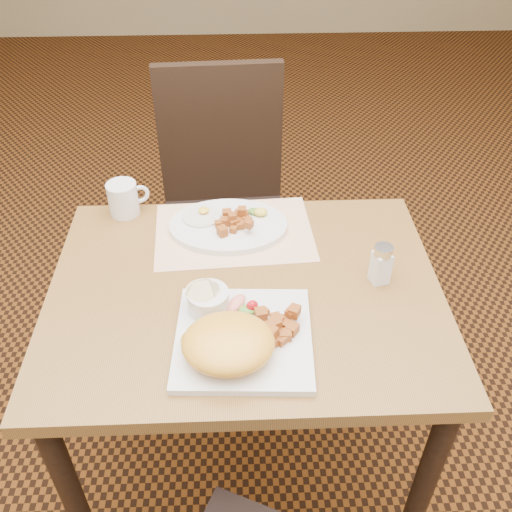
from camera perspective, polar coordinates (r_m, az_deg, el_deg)
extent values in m
plane|color=black|center=(1.90, -0.80, -20.11)|extent=(8.00, 8.00, 0.00)
cube|color=brown|center=(1.32, -1.08, -3.85)|extent=(0.90, 0.70, 0.03)
cylinder|color=black|center=(1.49, -17.47, -22.84)|extent=(0.05, 0.05, 0.71)
cylinder|color=black|center=(1.50, 16.15, -21.87)|extent=(0.05, 0.05, 0.71)
cylinder|color=black|center=(1.84, -13.84, -6.14)|extent=(0.05, 0.05, 0.71)
cylinder|color=black|center=(1.84, 11.41, -5.48)|extent=(0.05, 0.05, 0.71)
cube|color=black|center=(1.96, -3.00, 2.22)|extent=(0.44, 0.44, 0.05)
cylinder|color=black|center=(2.26, 1.51, 0.47)|extent=(0.04, 0.04, 0.42)
cylinder|color=black|center=(2.00, 2.71, -6.04)|extent=(0.04, 0.04, 0.42)
cylinder|color=black|center=(2.25, -7.63, -0.09)|extent=(0.04, 0.04, 0.42)
cylinder|color=black|center=(1.99, -7.70, -6.70)|extent=(0.04, 0.04, 0.42)
cube|color=black|center=(1.98, -3.59, 11.95)|extent=(0.42, 0.06, 0.50)
cube|color=white|center=(1.47, -2.23, 2.41)|extent=(0.42, 0.30, 0.00)
cube|color=silver|center=(1.19, -1.26, -8.20)|extent=(0.29, 0.29, 0.02)
ellipsoid|color=yellow|center=(1.12, -2.78, -8.69)|extent=(0.18, 0.17, 0.07)
ellipsoid|color=yellow|center=(1.13, -1.45, -10.14)|extent=(0.07, 0.07, 0.03)
ellipsoid|color=yellow|center=(1.16, -5.74, -8.34)|extent=(0.07, 0.07, 0.03)
cylinder|color=silver|center=(1.22, -4.80, -4.46)|extent=(0.09, 0.09, 0.05)
cylinder|color=beige|center=(1.22, -5.35, -3.50)|extent=(0.07, 0.07, 0.01)
ellipsoid|color=#387223|center=(1.23, -0.93, -5.38)|extent=(0.05, 0.04, 0.01)
ellipsoid|color=red|center=(1.22, -0.38, -5.00)|extent=(0.03, 0.03, 0.03)
ellipsoid|color=#F28C72|center=(1.24, -1.97, -4.73)|extent=(0.06, 0.07, 0.02)
cylinder|color=white|center=(1.50, -5.48, 3.99)|extent=(0.10, 0.10, 0.01)
ellipsoid|color=yellow|center=(1.50, -5.26, 4.56)|extent=(0.03, 0.03, 0.01)
ellipsoid|color=#387223|center=(1.50, -0.07, 4.49)|extent=(0.05, 0.04, 0.01)
ellipsoid|color=yellow|center=(1.49, 0.47, 4.43)|extent=(0.04, 0.03, 0.02)
cube|color=white|center=(1.33, 12.34, -1.13)|extent=(0.05, 0.05, 0.08)
cylinder|color=silver|center=(1.30, 12.64, 0.54)|extent=(0.05, 0.05, 0.02)
cylinder|color=silver|center=(1.55, -13.15, 5.60)|extent=(0.08, 0.08, 0.09)
torus|color=silver|center=(1.56, -11.56, 6.07)|extent=(0.05, 0.03, 0.05)
cube|color=#A9561B|center=(1.21, 0.50, -5.85)|extent=(0.03, 0.03, 0.02)
cube|color=#A9561B|center=(1.19, 3.47, -5.74)|extent=(0.03, 0.03, 0.02)
cube|color=#A9561B|center=(1.16, 2.53, -8.38)|extent=(0.03, 0.03, 0.02)
cube|color=#A9561B|center=(1.18, 3.65, -7.30)|extent=(0.03, 0.03, 0.02)
cube|color=#A9561B|center=(1.17, 1.91, -6.82)|extent=(0.03, 0.03, 0.02)
cube|color=#A9561B|center=(1.16, 1.42, -7.14)|extent=(0.02, 0.03, 0.02)
cube|color=#A9561B|center=(1.20, 2.00, -6.32)|extent=(0.03, 0.03, 0.02)
cube|color=#A9561B|center=(1.20, 2.58, -6.46)|extent=(0.02, 0.03, 0.02)
cube|color=#A9561B|center=(1.18, 1.94, -7.30)|extent=(0.03, 0.03, 0.02)
cube|color=#A9561B|center=(1.19, 2.05, -6.62)|extent=(0.03, 0.03, 0.03)
cube|color=#A9561B|center=(1.18, 1.96, -7.35)|extent=(0.02, 0.02, 0.02)
cube|color=#A9561B|center=(1.17, 2.93, -7.91)|extent=(0.03, 0.02, 0.02)
cube|color=#A9561B|center=(1.19, 2.87, -6.92)|extent=(0.03, 0.03, 0.02)
cube|color=#A9561B|center=(1.22, 0.78, -5.66)|extent=(0.03, 0.03, 0.02)
cube|color=#A9561B|center=(1.15, 1.53, -7.66)|extent=(0.03, 0.03, 0.02)
cube|color=#A9561B|center=(1.20, 2.58, -6.55)|extent=(0.03, 0.02, 0.02)
cube|color=#A9561B|center=(1.16, 1.61, -8.70)|extent=(0.03, 0.03, 0.02)
cube|color=#A9561B|center=(1.22, 3.59, -5.54)|extent=(0.03, 0.03, 0.02)
cube|color=#A9561B|center=(1.19, 3.85, -5.55)|extent=(0.03, 0.03, 0.02)
cube|color=#A9561B|center=(1.46, -2.77, 3.52)|extent=(0.02, 0.02, 0.02)
cube|color=#A9561B|center=(1.49, -1.10, 4.20)|extent=(0.02, 0.02, 0.02)
cube|color=#A9561B|center=(1.45, -3.78, 3.18)|extent=(0.02, 0.02, 0.02)
cube|color=#A9561B|center=(1.42, -0.74, 3.20)|extent=(0.03, 0.03, 0.02)
cube|color=#A9561B|center=(1.47, -1.41, 4.50)|extent=(0.02, 0.02, 0.02)
cube|color=#A9561B|center=(1.45, -2.38, 3.92)|extent=(0.02, 0.02, 0.02)
cube|color=#A9561B|center=(1.46, -1.47, 3.51)|extent=(0.02, 0.02, 0.02)
cube|color=#A9561B|center=(1.46, -3.08, 3.46)|extent=(0.02, 0.02, 0.02)
cube|color=#A9561B|center=(1.49, -2.90, 4.24)|extent=(0.03, 0.02, 0.02)
cube|color=#A9561B|center=(1.46, -0.91, 3.57)|extent=(0.03, 0.03, 0.02)
cube|color=#A9561B|center=(1.47, -2.02, 3.69)|extent=(0.02, 0.02, 0.02)
cube|color=#A9561B|center=(1.45, -2.28, 3.34)|extent=(0.03, 0.03, 0.02)
cube|color=#A9561B|center=(1.45, -1.63, 3.07)|extent=(0.02, 0.02, 0.02)
cube|color=#A9561B|center=(1.42, -3.39, 2.49)|extent=(0.03, 0.03, 0.02)
cube|color=#A9561B|center=(1.46, -2.05, 3.43)|extent=(0.03, 0.03, 0.02)
cube|color=#A9561B|center=(1.44, -2.27, 2.66)|extent=(0.02, 0.02, 0.02)
cube|color=#A9561B|center=(1.49, -1.61, 4.27)|extent=(0.03, 0.03, 0.02)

